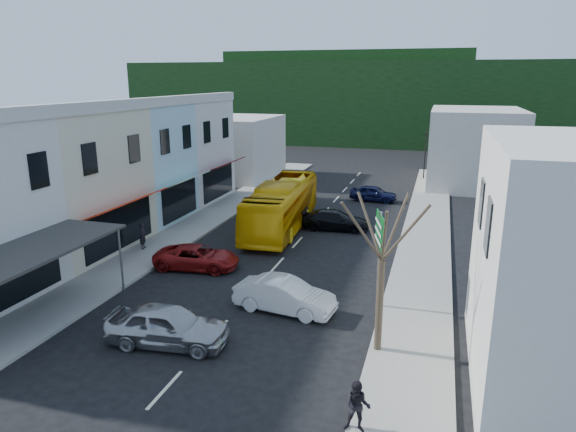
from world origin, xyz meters
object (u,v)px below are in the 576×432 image
at_px(bus, 282,206).
at_px(car_red, 197,256).
at_px(pedestrian_left, 143,234).
at_px(pedestrian_right, 358,404).
at_px(car_white, 285,296).
at_px(street_tree, 382,261).
at_px(direction_sign, 378,261).
at_px(car_silver, 167,327).
at_px(traffic_signal, 425,155).

relative_size(bus, car_red, 2.52).
bearing_deg(car_red, pedestrian_left, 61.54).
bearing_deg(bus, pedestrian_right, -70.72).
relative_size(car_white, pedestrian_right, 2.59).
bearing_deg(street_tree, car_red, 149.79).
bearing_deg(pedestrian_right, car_red, 131.47).
bearing_deg(direction_sign, car_silver, -158.21).
bearing_deg(car_red, pedestrian_right, -143.07).
bearing_deg(car_white, direction_sign, -62.37).
relative_size(car_silver, street_tree, 0.62).
relative_size(pedestrian_right, traffic_signal, 0.35).
height_order(car_white, street_tree, street_tree).
relative_size(car_red, pedestrian_right, 2.71).
bearing_deg(direction_sign, bus, 110.36).
xyz_separation_m(car_white, pedestrian_right, (4.26, -7.07, 0.30)).
distance_m(car_silver, car_white, 5.24).
height_order(car_red, traffic_signal, traffic_signal).
bearing_deg(street_tree, pedestrian_right, -90.00).
distance_m(bus, car_red, 8.70).
distance_m(bus, pedestrian_right, 20.73).
bearing_deg(traffic_signal, car_white, 69.82).
height_order(car_red, street_tree, street_tree).
bearing_deg(bus, direction_sign, -58.15).
bearing_deg(pedestrian_right, car_white, 118.90).
xyz_separation_m(bus, pedestrian_left, (-6.37, -6.70, -0.55)).
distance_m(pedestrian_right, direction_sign, 8.55).
xyz_separation_m(pedestrian_left, pedestrian_right, (14.47, -12.38, 0.00)).
bearing_deg(street_tree, pedestrian_left, 152.17).
xyz_separation_m(pedestrian_right, direction_sign, (-0.50, 8.45, 1.19)).
xyz_separation_m(car_red, street_tree, (10.19, -5.94, 2.87)).
distance_m(pedestrian_left, pedestrian_right, 19.04).
bearing_deg(direction_sign, traffic_signal, 73.30).
distance_m(bus, car_white, 12.63).
relative_size(bus, pedestrian_left, 6.82).
height_order(street_tree, traffic_signal, street_tree).
height_order(car_silver, car_white, same).
relative_size(pedestrian_left, street_tree, 0.24).
distance_m(bus, traffic_signal, 21.80).
height_order(bus, car_red, bus).
height_order(pedestrian_left, pedestrian_right, same).
distance_m(car_white, pedestrian_right, 8.26).
bearing_deg(pedestrian_right, pedestrian_left, 137.25).
distance_m(pedestrian_right, traffic_signal, 39.20).
distance_m(car_silver, direction_sign, 9.08).
height_order(car_white, pedestrian_right, pedestrian_right).
height_order(car_silver, pedestrian_left, pedestrian_left).
bearing_deg(pedestrian_left, car_silver, -157.76).
height_order(car_red, direction_sign, direction_sign).
bearing_deg(direction_sign, car_white, -175.01).
distance_m(bus, pedestrian_left, 9.26).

